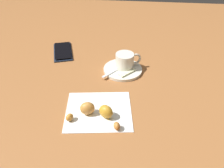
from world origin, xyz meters
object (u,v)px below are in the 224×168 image
(saucer, at_px, (123,70))
(croissant, at_px, (96,112))
(napkin, at_px, (99,111))
(cell_phone, at_px, (63,51))
(espresso_cup, at_px, (125,61))
(teaspoon, at_px, (119,68))
(sugar_packet, at_px, (127,72))

(saucer, height_order, croissant, croissant)
(napkin, distance_m, cell_phone, 0.38)
(napkin, relative_size, cell_phone, 1.15)
(croissant, bearing_deg, espresso_cup, -14.95)
(espresso_cup, distance_m, napkin, 0.24)
(saucer, height_order, teaspoon, teaspoon)
(teaspoon, bearing_deg, sugar_packet, -132.19)
(sugar_packet, distance_m, croissant, 0.23)
(sugar_packet, bearing_deg, croissant, -156.63)
(teaspoon, height_order, croissant, croissant)
(napkin, xyz_separation_m, cell_phone, (0.33, 0.20, 0.00))
(sugar_packet, relative_size, napkin, 0.35)
(teaspoon, relative_size, napkin, 0.55)
(saucer, relative_size, espresso_cup, 1.52)
(croissant, height_order, cell_phone, croissant)
(croissant, bearing_deg, cell_phone, 28.79)
(cell_phone, bearing_deg, saucer, -113.43)
(teaspoon, distance_m, croissant, 0.25)
(teaspoon, relative_size, sugar_packet, 1.55)
(sugar_packet, bearing_deg, teaspoon, 90.69)
(espresso_cup, relative_size, teaspoon, 0.89)
(saucer, distance_m, cell_phone, 0.28)
(saucer, bearing_deg, teaspoon, 96.39)
(espresso_cup, distance_m, sugar_packet, 0.04)
(cell_phone, bearing_deg, croissant, -151.21)
(teaspoon, distance_m, cell_phone, 0.27)
(cell_phone, bearing_deg, espresso_cup, -111.36)
(saucer, bearing_deg, cell_phone, 66.57)
(saucer, height_order, sugar_packet, sugar_packet)
(croissant, relative_size, cell_phone, 0.95)
(teaspoon, bearing_deg, saucer, -83.61)
(sugar_packet, bearing_deg, saucer, 73.10)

